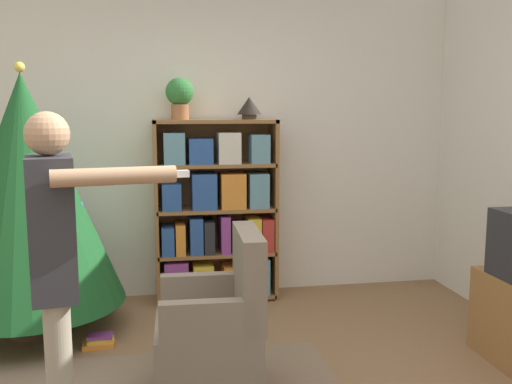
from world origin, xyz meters
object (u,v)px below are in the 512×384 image
at_px(christmas_tree, 27,191).
at_px(table_lamp, 249,107).
at_px(standing_person, 56,265).
at_px(potted_plant, 180,95).
at_px(bookshelf, 217,214).
at_px(armchair, 215,338).

bearing_deg(christmas_tree, table_lamp, 17.48).
height_order(standing_person, potted_plant, potted_plant).
bearing_deg(bookshelf, armchair, -96.63).
bearing_deg(standing_person, table_lamp, 141.38).
distance_m(christmas_tree, potted_plant, 1.36).
xyz_separation_m(standing_person, potted_plant, (0.62, 2.16, 0.76)).
bearing_deg(armchair, table_lamp, 166.18).
bearing_deg(standing_person, potted_plant, 153.94).
xyz_separation_m(armchair, potted_plant, (-0.10, 1.61, 1.35)).
height_order(armchair, standing_person, standing_person).
xyz_separation_m(bookshelf, standing_person, (-0.90, -2.15, 0.20)).
distance_m(armchair, standing_person, 1.08).
height_order(christmas_tree, table_lamp, christmas_tree).
distance_m(armchair, potted_plant, 2.11).
xyz_separation_m(bookshelf, armchair, (-0.19, -1.60, -0.40)).
distance_m(standing_person, table_lamp, 2.55).
height_order(christmas_tree, standing_person, christmas_tree).
bearing_deg(potted_plant, armchair, -86.46).
distance_m(christmas_tree, armchair, 1.75).
height_order(christmas_tree, potted_plant, christmas_tree).
bearing_deg(table_lamp, armchair, -105.79).
xyz_separation_m(standing_person, table_lamp, (1.17, 2.16, 0.67)).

